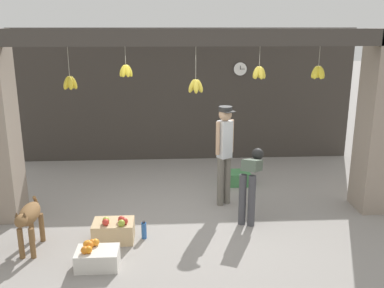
{
  "coord_description": "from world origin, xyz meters",
  "views": [
    {
      "loc": [
        -0.38,
        -6.04,
        2.9
      ],
      "look_at": [
        0.0,
        0.47,
        1.09
      ],
      "focal_mm": 40.0,
      "sensor_mm": 36.0,
      "label": 1
    }
  ],
  "objects_px": {
    "dog": "(29,218)",
    "wall_clock": "(240,69)",
    "produce_box_green": "(238,178)",
    "shopkeeper": "(225,148)",
    "water_bottle": "(144,230)",
    "fruit_crate_oranges": "(97,257)",
    "fruit_crate_apples": "(114,230)",
    "worker_stooping": "(251,178)"
  },
  "relations": [
    {
      "from": "dog",
      "to": "shopkeeper",
      "type": "bearing_deg",
      "value": 116.53
    },
    {
      "from": "produce_box_green",
      "to": "shopkeeper",
      "type": "bearing_deg",
      "value": -113.28
    },
    {
      "from": "shopkeeper",
      "to": "fruit_crate_apples",
      "type": "bearing_deg",
      "value": 5.15
    },
    {
      "from": "dog",
      "to": "water_bottle",
      "type": "relative_size",
      "value": 3.29
    },
    {
      "from": "fruit_crate_oranges",
      "to": "produce_box_green",
      "type": "relative_size",
      "value": 1.18
    },
    {
      "from": "produce_box_green",
      "to": "wall_clock",
      "type": "distance_m",
      "value": 2.5
    },
    {
      "from": "wall_clock",
      "to": "produce_box_green",
      "type": "bearing_deg",
      "value": -99.07
    },
    {
      "from": "worker_stooping",
      "to": "fruit_crate_apples",
      "type": "xyz_separation_m",
      "value": [
        -2.02,
        -0.57,
        -0.53
      ]
    },
    {
      "from": "dog",
      "to": "produce_box_green",
      "type": "xyz_separation_m",
      "value": [
        3.14,
        2.31,
        -0.35
      ]
    },
    {
      "from": "dog",
      "to": "produce_box_green",
      "type": "height_order",
      "value": "dog"
    },
    {
      "from": "fruit_crate_oranges",
      "to": "wall_clock",
      "type": "bearing_deg",
      "value": 60.55
    },
    {
      "from": "dog",
      "to": "shopkeeper",
      "type": "distance_m",
      "value": 3.12
    },
    {
      "from": "dog",
      "to": "worker_stooping",
      "type": "relative_size",
      "value": 0.83
    },
    {
      "from": "fruit_crate_apples",
      "to": "produce_box_green",
      "type": "bearing_deg",
      "value": 45.05
    },
    {
      "from": "worker_stooping",
      "to": "wall_clock",
      "type": "distance_m",
      "value": 3.43
    },
    {
      "from": "wall_clock",
      "to": "dog",
      "type": "bearing_deg",
      "value": -130.82
    },
    {
      "from": "worker_stooping",
      "to": "water_bottle",
      "type": "bearing_deg",
      "value": -137.48
    },
    {
      "from": "wall_clock",
      "to": "shopkeeper",
      "type": "bearing_deg",
      "value": -104.42
    },
    {
      "from": "dog",
      "to": "shopkeeper",
      "type": "height_order",
      "value": "shopkeeper"
    },
    {
      "from": "water_bottle",
      "to": "wall_clock",
      "type": "xyz_separation_m",
      "value": [
        1.93,
        3.68,
        1.88
      ]
    },
    {
      "from": "worker_stooping",
      "to": "wall_clock",
      "type": "bearing_deg",
      "value": 108.18
    },
    {
      "from": "dog",
      "to": "fruit_crate_oranges",
      "type": "height_order",
      "value": "dog"
    },
    {
      "from": "wall_clock",
      "to": "worker_stooping",
      "type": "bearing_deg",
      "value": -95.92
    },
    {
      "from": "fruit_crate_apples",
      "to": "water_bottle",
      "type": "distance_m",
      "value": 0.42
    },
    {
      "from": "dog",
      "to": "wall_clock",
      "type": "distance_m",
      "value": 5.43
    },
    {
      "from": "worker_stooping",
      "to": "wall_clock",
      "type": "xyz_separation_m",
      "value": [
        0.33,
        3.15,
        1.32
      ]
    },
    {
      "from": "worker_stooping",
      "to": "wall_clock",
      "type": "height_order",
      "value": "wall_clock"
    },
    {
      "from": "water_bottle",
      "to": "worker_stooping",
      "type": "bearing_deg",
      "value": 18.43
    },
    {
      "from": "shopkeeper",
      "to": "water_bottle",
      "type": "height_order",
      "value": "shopkeeper"
    },
    {
      "from": "fruit_crate_apples",
      "to": "water_bottle",
      "type": "height_order",
      "value": "fruit_crate_apples"
    },
    {
      "from": "worker_stooping",
      "to": "fruit_crate_oranges",
      "type": "height_order",
      "value": "worker_stooping"
    },
    {
      "from": "worker_stooping",
      "to": "fruit_crate_oranges",
      "type": "distance_m",
      "value": 2.55
    },
    {
      "from": "fruit_crate_oranges",
      "to": "shopkeeper",
      "type": "bearing_deg",
      "value": 45.28
    },
    {
      "from": "dog",
      "to": "fruit_crate_apples",
      "type": "distance_m",
      "value": 1.13
    },
    {
      "from": "fruit_crate_apples",
      "to": "produce_box_green",
      "type": "distance_m",
      "value": 2.95
    },
    {
      "from": "shopkeeper",
      "to": "dog",
      "type": "bearing_deg",
      "value": -2.75
    },
    {
      "from": "produce_box_green",
      "to": "fruit_crate_oranges",
      "type": "bearing_deg",
      "value": -128.8
    },
    {
      "from": "worker_stooping",
      "to": "produce_box_green",
      "type": "bearing_deg",
      "value": 111.62
    },
    {
      "from": "worker_stooping",
      "to": "produce_box_green",
      "type": "xyz_separation_m",
      "value": [
        0.07,
        1.51,
        -0.56
      ]
    },
    {
      "from": "dog",
      "to": "fruit_crate_apples",
      "type": "relative_size",
      "value": 1.51
    },
    {
      "from": "produce_box_green",
      "to": "water_bottle",
      "type": "height_order",
      "value": "water_bottle"
    },
    {
      "from": "produce_box_green",
      "to": "wall_clock",
      "type": "relative_size",
      "value": 1.5
    }
  ]
}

